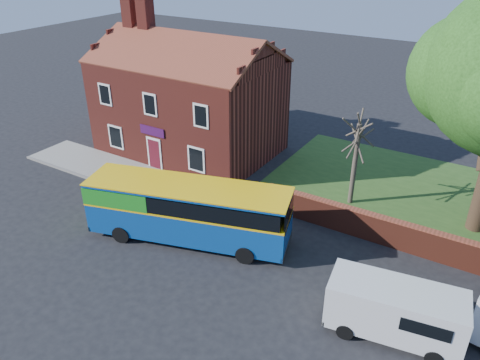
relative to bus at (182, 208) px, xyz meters
The scene contains 8 objects.
ground 2.75m from the bus, 79.51° to the right, with size 120.00×120.00×0.00m, color black.
pavement 7.79m from the bus, 150.77° to the left, with size 18.00×3.50×0.12m, color gray.
kerb 7.12m from the bus, 163.54° to the left, with size 18.00×0.15×0.14m, color slate.
shop_building 11.67m from the bus, 125.10° to the left, with size 12.30×8.13×10.50m.
boundary_wall 14.30m from the bus, 20.33° to the left, with size 22.00×0.38×1.60m.
bus is the anchor object (origin of this frame).
van_near 11.27m from the bus, ahead, with size 5.43×2.82×2.28m.
bare_tree 10.26m from the bus, 52.45° to the left, with size 2.06×2.45×5.49m.
Camera 1 is at (12.89, -13.82, 14.30)m, focal length 35.00 mm.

